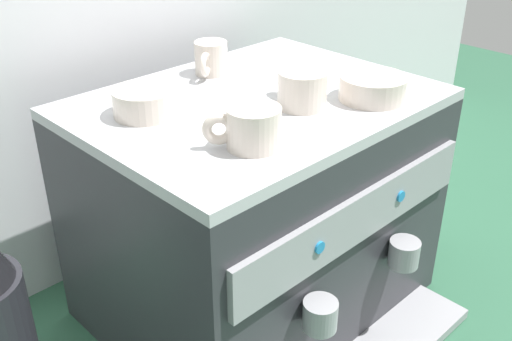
% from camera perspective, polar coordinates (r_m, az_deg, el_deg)
% --- Properties ---
extents(ground_plane, '(4.00, 4.00, 0.00)m').
position_cam_1_polar(ground_plane, '(1.31, 0.00, -11.89)').
color(ground_plane, '#28563D').
extents(tiled_backsplash_wall, '(2.80, 0.03, 1.10)m').
position_cam_1_polar(tiled_backsplash_wall, '(1.31, -11.25, 14.83)').
color(tiled_backsplash_wall, silver).
rests_on(tiled_backsplash_wall, ground_plane).
extents(espresso_machine, '(0.62, 0.58, 0.45)m').
position_cam_1_polar(espresso_machine, '(1.17, 0.15, -3.61)').
color(espresso_machine, '#2D2D33').
rests_on(espresso_machine, ground_plane).
extents(ceramic_cup_0, '(0.08, 0.12, 0.06)m').
position_cam_1_polar(ceramic_cup_0, '(1.03, 4.26, 7.71)').
color(ceramic_cup_0, beige).
rests_on(ceramic_cup_0, espresso_machine).
extents(ceramic_cup_1, '(0.10, 0.09, 0.06)m').
position_cam_1_polar(ceramic_cup_1, '(0.88, -0.47, 4.06)').
color(ceramic_cup_1, beige).
rests_on(ceramic_cup_1, espresso_machine).
extents(ceramic_cup_2, '(0.09, 0.07, 0.06)m').
position_cam_1_polar(ceramic_cup_2, '(1.19, -4.30, 10.48)').
color(ceramic_cup_2, beige).
rests_on(ceramic_cup_2, espresso_machine).
extents(ceramic_bowl_0, '(0.12, 0.12, 0.04)m').
position_cam_1_polar(ceramic_bowl_0, '(1.08, 10.95, 7.62)').
color(ceramic_bowl_0, beige).
rests_on(ceramic_bowl_0, espresso_machine).
extents(ceramic_bowl_1, '(0.11, 0.11, 0.04)m').
position_cam_1_polar(ceramic_bowl_1, '(1.01, -10.43, 6.30)').
color(ceramic_bowl_1, beige).
rests_on(ceramic_bowl_1, espresso_machine).
extents(milk_pitcher, '(0.10, 0.10, 0.16)m').
position_cam_1_polar(milk_pitcher, '(1.52, 13.39, -2.85)').
color(milk_pitcher, '#B7B7BC').
rests_on(milk_pitcher, ground_plane).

